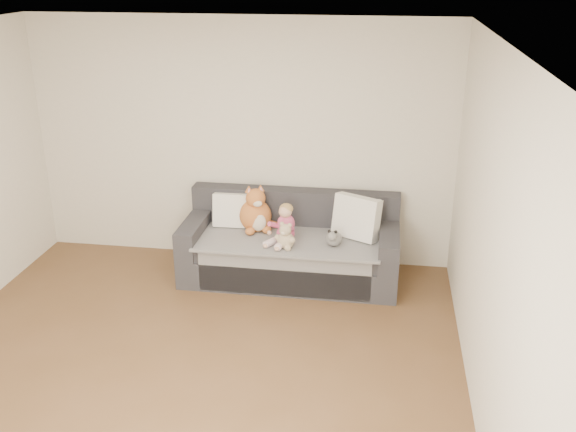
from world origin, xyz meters
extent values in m
plane|color=brown|center=(0.00, 0.00, 0.00)|extent=(5.00, 5.00, 0.00)
plane|color=white|center=(0.00, 0.00, 2.60)|extent=(5.00, 5.00, 0.00)
plane|color=silver|center=(0.00, 2.50, 1.30)|extent=(4.50, 0.00, 4.50)
plane|color=silver|center=(2.25, 0.00, 1.30)|extent=(0.00, 5.00, 5.00)
cube|color=#2B2B31|center=(0.60, 2.02, 0.15)|extent=(2.20, 0.90, 0.30)
cube|color=#2B2B31|center=(0.60, 1.99, 0.38)|extent=(1.90, 0.80, 0.15)
cube|color=#2B2B31|center=(0.60, 2.37, 0.65)|extent=(2.20, 0.20, 0.40)
cube|color=#2B2B31|center=(-0.40, 2.02, 0.45)|extent=(0.20, 0.90, 0.30)
cube|color=#2B2B31|center=(1.60, 2.02, 0.45)|extent=(0.20, 0.90, 0.30)
cube|color=gray|center=(0.60, 1.97, 0.46)|extent=(1.85, 0.88, 0.02)
cube|color=gray|center=(0.60, 1.58, 0.23)|extent=(1.70, 0.02, 0.41)
cube|color=white|center=(-0.04, 2.19, 0.65)|extent=(0.39, 0.18, 0.36)
cube|color=white|center=(1.31, 2.28, 0.65)|extent=(0.41, 0.23, 0.37)
cube|color=white|center=(1.27, 2.09, 0.69)|extent=(0.52, 0.40, 0.45)
ellipsoid|color=#E24F84|center=(0.57, 1.91, 0.54)|extent=(0.19, 0.15, 0.15)
ellipsoid|color=#E24F84|center=(0.58, 1.92, 0.65)|extent=(0.18, 0.15, 0.19)
ellipsoid|color=#DBAA8C|center=(0.57, 1.91, 0.78)|extent=(0.13, 0.13, 0.13)
ellipsoid|color=tan|center=(0.58, 1.92, 0.80)|extent=(0.14, 0.14, 0.11)
cylinder|color=#E24F84|center=(0.47, 1.90, 0.63)|extent=(0.15, 0.17, 0.12)
cylinder|color=#E24F84|center=(0.64, 1.83, 0.63)|extent=(0.06, 0.18, 0.12)
ellipsoid|color=#DBAA8C|center=(0.42, 1.84, 0.57)|extent=(0.05, 0.05, 0.05)
ellipsoid|color=#DBAA8C|center=(0.63, 1.75, 0.57)|extent=(0.05, 0.05, 0.05)
cylinder|color=#E5B2C6|center=(0.46, 1.78, 0.50)|extent=(0.18, 0.24, 0.08)
cylinder|color=#E5B2C6|center=(0.56, 1.74, 0.50)|extent=(0.12, 0.24, 0.08)
ellipsoid|color=#DBAA8C|center=(0.41, 1.68, 0.50)|extent=(0.05, 0.07, 0.04)
ellipsoid|color=#DBAA8C|center=(0.53, 1.63, 0.50)|extent=(0.05, 0.07, 0.04)
ellipsoid|color=#B45F28|center=(0.22, 2.14, 0.62)|extent=(0.33, 0.29, 0.35)
ellipsoid|color=beige|center=(0.27, 2.03, 0.60)|extent=(0.17, 0.08, 0.19)
ellipsoid|color=#B45F28|center=(0.23, 2.11, 0.83)|extent=(0.20, 0.20, 0.20)
ellipsoid|color=beige|center=(0.27, 2.03, 0.80)|extent=(0.10, 0.06, 0.07)
cone|color=#B45F28|center=(0.16, 2.12, 0.92)|extent=(0.10, 0.10, 0.07)
cone|color=pink|center=(0.17, 2.11, 0.92)|extent=(0.06, 0.06, 0.04)
cone|color=#B45F28|center=(0.27, 2.17, 0.92)|extent=(0.10, 0.10, 0.07)
cone|color=pink|center=(0.28, 2.16, 0.92)|extent=(0.06, 0.06, 0.04)
ellipsoid|color=#B45F28|center=(0.19, 1.98, 0.51)|extent=(0.10, 0.12, 0.08)
ellipsoid|color=#B45F28|center=(0.35, 2.05, 0.51)|extent=(0.10, 0.12, 0.08)
cylinder|color=#B45F28|center=(0.35, 2.24, 0.51)|extent=(0.22, 0.18, 0.08)
ellipsoid|color=tan|center=(0.60, 1.72, 0.55)|extent=(0.17, 0.14, 0.17)
ellipsoid|color=tan|center=(0.60, 1.71, 0.67)|extent=(0.12, 0.12, 0.12)
ellipsoid|color=tan|center=(0.56, 1.74, 0.72)|extent=(0.05, 0.05, 0.05)
ellipsoid|color=tan|center=(0.64, 1.71, 0.72)|extent=(0.05, 0.05, 0.05)
ellipsoid|color=beige|center=(0.59, 1.67, 0.65)|extent=(0.05, 0.05, 0.05)
ellipsoid|color=tan|center=(0.52, 1.73, 0.58)|extent=(0.06, 0.06, 0.06)
ellipsoid|color=tan|center=(0.67, 1.68, 0.58)|extent=(0.06, 0.06, 0.06)
ellipsoid|color=tan|center=(0.54, 1.69, 0.50)|extent=(0.07, 0.07, 0.07)
ellipsoid|color=tan|center=(0.63, 1.66, 0.50)|extent=(0.07, 0.07, 0.07)
ellipsoid|color=white|center=(1.06, 1.86, 0.54)|extent=(0.16, 0.20, 0.14)
ellipsoid|color=white|center=(1.05, 1.77, 0.60)|extent=(0.09, 0.09, 0.09)
ellipsoid|color=black|center=(1.02, 1.79, 0.65)|extent=(0.03, 0.03, 0.03)
ellipsoid|color=black|center=(1.08, 1.78, 0.65)|extent=(0.03, 0.03, 0.03)
cylinder|color=#50399C|center=(0.57, 1.86, 0.51)|extent=(0.07, 0.07, 0.08)
cone|color=#43AF63|center=(0.57, 1.86, 0.56)|extent=(0.07, 0.07, 0.03)
cylinder|color=#43AF63|center=(0.54, 1.85, 0.52)|extent=(0.02, 0.02, 0.05)
cylinder|color=#43AF63|center=(0.61, 1.88, 0.52)|extent=(0.02, 0.02, 0.05)
camera|label=1|loc=(1.48, -3.92, 3.10)|focal=40.00mm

